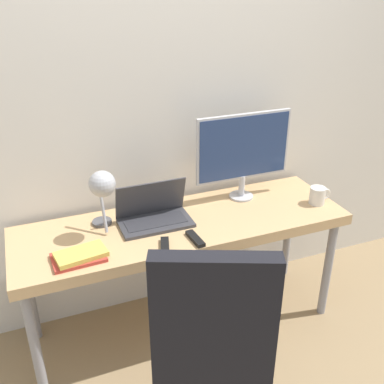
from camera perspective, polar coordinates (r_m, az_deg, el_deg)
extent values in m
plane|color=#937A56|center=(2.65, 1.26, -20.09)|extent=(12.00, 12.00, 0.00)
cube|color=silver|center=(2.48, -4.08, 11.87)|extent=(8.00, 0.05, 2.60)
cube|color=tan|center=(2.42, -1.12, -4.34)|extent=(1.78, 0.55, 0.06)
cylinder|color=gray|center=(2.36, -19.30, -17.99)|extent=(0.05, 0.05, 0.65)
cylinder|color=gray|center=(2.82, 16.84, -9.30)|extent=(0.05, 0.05, 0.65)
cylinder|color=gray|center=(2.69, -19.98, -11.76)|extent=(0.05, 0.05, 0.65)
cylinder|color=gray|center=(3.11, 12.07, -5.11)|extent=(0.05, 0.05, 0.65)
cube|color=#38383D|center=(2.38, -4.63, -3.94)|extent=(0.38, 0.21, 0.02)
cube|color=#2D2D33|center=(2.37, -4.64, -3.73)|extent=(0.32, 0.13, 0.00)
cube|color=#38383D|center=(2.39, -5.27, -0.78)|extent=(0.38, 0.07, 0.21)
cube|color=black|center=(2.39, -5.26, -0.81)|extent=(0.34, 0.05, 0.18)
cylinder|color=#B7B7BC|center=(2.67, 6.25, -0.51)|extent=(0.14, 0.14, 0.01)
cylinder|color=#B7B7BC|center=(2.64, 6.33, 0.82)|extent=(0.04, 0.04, 0.13)
cube|color=#B7B7BC|center=(2.55, 6.54, 5.75)|extent=(0.57, 0.02, 0.38)
cube|color=navy|center=(2.54, 6.67, 5.66)|extent=(0.54, 0.00, 0.36)
cylinder|color=#4C4C51|center=(2.43, -11.35, -3.76)|extent=(0.10, 0.10, 0.02)
cylinder|color=#99999E|center=(2.30, -11.35, -1.41)|extent=(0.02, 0.14, 0.28)
sphere|color=#B2B2B7|center=(2.19, -11.34, 1.02)|extent=(0.13, 0.13, 0.13)
sphere|color=black|center=(2.52, 4.36, -22.50)|extent=(0.05, 0.05, 0.05)
cube|color=black|center=(2.01, 2.38, -20.69)|extent=(0.60, 0.60, 0.09)
cube|color=black|center=(1.62, 2.74, -17.25)|extent=(0.43, 0.23, 0.62)
cube|color=#B2382D|center=(2.17, -14.21, -8.09)|extent=(0.25, 0.17, 0.02)
cube|color=gold|center=(2.15, -13.93, -7.67)|extent=(0.25, 0.16, 0.02)
cube|color=black|center=(2.24, 0.42, -5.95)|extent=(0.05, 0.15, 0.02)
cube|color=black|center=(2.19, -3.46, -6.82)|extent=(0.08, 0.14, 0.02)
cylinder|color=silver|center=(2.66, 15.63, -0.45)|extent=(0.09, 0.09, 0.10)
torus|color=silver|center=(2.69, 16.56, -0.25)|extent=(0.07, 0.01, 0.07)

